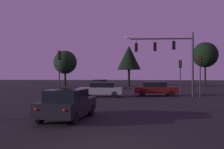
% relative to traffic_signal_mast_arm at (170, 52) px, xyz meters
% --- Properties ---
extents(ground_plane, '(168.00, 168.00, 0.00)m').
position_rel_traffic_signal_mast_arm_xyz_m(ground_plane, '(-4.32, 5.31, -4.68)').
color(ground_plane, black).
rests_on(ground_plane, ground).
extents(traffic_signal_mast_arm, '(7.20, 0.64, 6.69)m').
position_rel_traffic_signal_mast_arm_xyz_m(traffic_signal_mast_arm, '(0.00, 0.00, 0.00)').
color(traffic_signal_mast_arm, '#232326').
rests_on(traffic_signal_mast_arm, ground).
extents(traffic_light_corner_left, '(0.32, 0.36, 4.02)m').
position_rel_traffic_signal_mast_arm_xyz_m(traffic_light_corner_left, '(2.45, -2.51, -1.82)').
color(traffic_light_corner_left, '#232326').
rests_on(traffic_light_corner_left, ground).
extents(traffic_light_corner_right, '(0.32, 0.36, 4.03)m').
position_rel_traffic_signal_mast_arm_xyz_m(traffic_light_corner_right, '(1.66, 3.65, -1.82)').
color(traffic_light_corner_right, '#232326').
rests_on(traffic_light_corner_right, ground).
extents(traffic_light_median, '(0.31, 0.35, 4.70)m').
position_rel_traffic_signal_mast_arm_xyz_m(traffic_light_median, '(-11.21, -2.27, -1.37)').
color(traffic_light_median, '#232326').
rests_on(traffic_light_median, ground).
extents(car_nearside_lane, '(2.24, 4.31, 1.52)m').
position_rel_traffic_signal_mast_arm_xyz_m(car_nearside_lane, '(-6.88, -14.17, -3.89)').
color(car_nearside_lane, black).
rests_on(car_nearside_lane, ground).
extents(car_crossing_left, '(4.77, 2.11, 1.52)m').
position_rel_traffic_signal_mast_arm_xyz_m(car_crossing_left, '(-1.49, 0.64, -3.89)').
color(car_crossing_left, '#4C0F0F').
rests_on(car_crossing_left, ground).
extents(car_crossing_right, '(4.45, 1.81, 1.52)m').
position_rel_traffic_signal_mast_arm_xyz_m(car_crossing_right, '(-7.07, -1.33, -3.89)').
color(car_crossing_right, gray).
rests_on(car_crossing_right, ground).
extents(car_far_lane, '(2.85, 4.75, 1.52)m').
position_rel_traffic_signal_mast_arm_xyz_m(car_far_lane, '(-9.61, 14.02, -3.89)').
color(car_far_lane, black).
rests_on(car_far_lane, ground).
extents(tree_behind_sign, '(4.85, 4.85, 8.58)m').
position_rel_traffic_signal_mast_arm_xyz_m(tree_behind_sign, '(9.49, 22.69, 1.46)').
color(tree_behind_sign, black).
rests_on(tree_behind_sign, ground).
extents(tree_left_far, '(4.60, 4.60, 8.01)m').
position_rel_traffic_signal_mast_arm_xyz_m(tree_left_far, '(-5.11, 21.68, 0.97)').
color(tree_left_far, black).
rests_on(tree_left_far, ground).
extents(tree_center_horizon, '(4.66, 4.66, 7.17)m').
position_rel_traffic_signal_mast_arm_xyz_m(tree_center_horizon, '(-17.89, 21.84, 0.14)').
color(tree_center_horizon, black).
rests_on(tree_center_horizon, ground).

